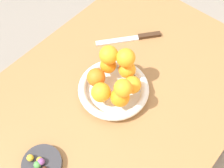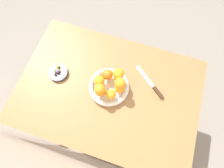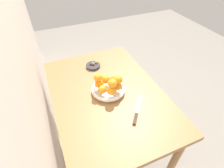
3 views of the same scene
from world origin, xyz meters
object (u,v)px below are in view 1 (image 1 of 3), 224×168
object	(u,v)px
fruit_bowl	(114,89)
candy_ball_1	(37,165)
dining_table	(116,106)
candy_ball_3	(30,158)
orange_1	(132,85)
candy_ball_5	(38,165)
orange_7	(126,58)
candy_ball_6	(39,160)
orange_4	(96,77)
candy_dish	(42,164)
knife	(134,38)
candy_ball_7	(41,162)
orange_0	(120,97)
orange_2	(127,70)
orange_3	(108,65)
orange_5	(101,92)
orange_8	(123,88)
orange_6	(109,55)
candy_ball_0	(41,162)
candy_ball_4	(37,165)

from	to	relation	value
fruit_bowl	candy_ball_1	bearing A→B (deg)	0.55
dining_table	fruit_bowl	size ratio (longest dim) A/B	4.54
candy_ball_3	orange_1	bearing A→B (deg)	167.76
dining_table	candy_ball_5	bearing A→B (deg)	-1.01
orange_7	candy_ball_6	distance (m)	0.40
orange_4	candy_ball_3	world-z (taller)	orange_4
candy_dish	knife	world-z (taller)	candy_dish
candy_ball_7	candy_ball_3	bearing A→B (deg)	-67.94
candy_dish	candy_ball_1	world-z (taller)	candy_ball_1
orange_0	orange_2	world-z (taller)	orange_0
fruit_bowl	orange_3	distance (m)	0.08
orange_5	orange_8	xyz separation A→B (m)	(-0.03, 0.06, 0.06)
dining_table	knife	size ratio (longest dim) A/B	5.08
orange_5	candy_ball_6	world-z (taller)	orange_5
orange_8	candy_ball_3	bearing A→B (deg)	-15.78
candy_ball_6	orange_6	bearing A→B (deg)	-171.89
orange_0	orange_1	xyz separation A→B (m)	(-0.06, -0.00, -0.00)
candy_dish	candy_ball_3	bearing A→B (deg)	-70.17
candy_ball_1	candy_ball_5	bearing A→B (deg)	109.81
orange_1	orange_3	xyz separation A→B (m)	(-0.01, -0.11, -0.00)
candy_ball_0	candy_ball_5	distance (m)	0.01
orange_1	candy_ball_1	world-z (taller)	orange_1
orange_6	candy_ball_1	xyz separation A→B (m)	(0.38, 0.06, -0.10)
orange_0	candy_ball_3	bearing A→B (deg)	-14.67
dining_table	candy_ball_3	world-z (taller)	candy_ball_3
fruit_bowl	orange_4	xyz separation A→B (m)	(0.03, -0.05, 0.05)
orange_1	orange_8	xyz separation A→B (m)	(0.06, 0.01, 0.06)
orange_6	candy_ball_0	size ratio (longest dim) A/B	3.90
orange_2	knife	distance (m)	0.21
dining_table	knife	bearing A→B (deg)	-155.18
orange_5	orange_6	size ratio (longest dim) A/B	1.02
orange_5	orange_1	bearing A→B (deg)	147.35
candy_ball_1	candy_dish	bearing A→B (deg)	167.79
candy_ball_7	orange_7	bearing A→B (deg)	-178.57
candy_ball_5	orange_4	bearing A→B (deg)	-169.29
orange_4	orange_8	xyz separation A→B (m)	(0.00, 0.12, 0.06)
candy_ball_0	knife	world-z (taller)	candy_ball_0
orange_3	orange_4	distance (m)	0.07
orange_8	candy_ball_0	xyz separation A→B (m)	(0.30, -0.06, -0.10)
orange_3	candy_ball_7	world-z (taller)	orange_3
candy_ball_7	orange_2	bearing A→B (deg)	-179.56
orange_7	orange_8	bearing A→B (deg)	35.22
orange_3	orange_7	size ratio (longest dim) A/B	0.90
orange_3	orange_6	xyz separation A→B (m)	(0.00, 0.00, 0.06)
orange_5	candy_ball_0	xyz separation A→B (m)	(0.27, 0.01, -0.04)
orange_8	candy_ball_4	size ratio (longest dim) A/B	2.63
candy_dish	orange_4	size ratio (longest dim) A/B	1.90
orange_3	knife	bearing A→B (deg)	-168.32
candy_dish	orange_7	xyz separation A→B (m)	(-0.39, -0.01, 0.12)
dining_table	knife	xyz separation A→B (m)	(-0.24, -0.11, 0.09)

